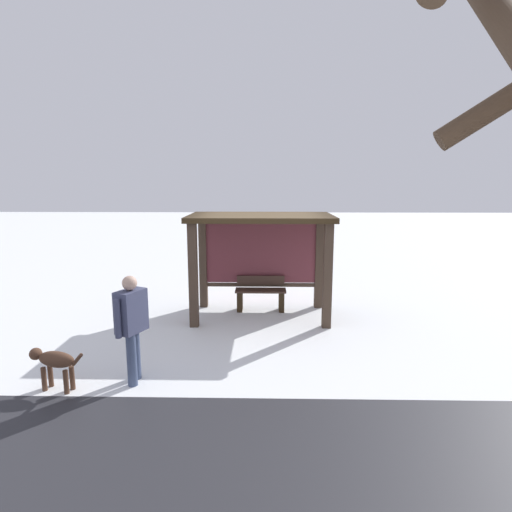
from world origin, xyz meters
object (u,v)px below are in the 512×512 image
at_px(bench_left_inside, 261,295).
at_px(dog, 54,362).
at_px(person_walking, 132,321).
at_px(bus_shelter, 261,239).

height_order(bench_left_inside, dog, bench_left_inside).
relative_size(person_walking, dog, 1.90).
xyz_separation_m(bus_shelter, dog, (-2.87, -3.50, -1.25)).
height_order(bus_shelter, dog, bus_shelter).
bearing_deg(bench_left_inside, dog, -127.56).
distance_m(person_walking, dog, 1.19).
height_order(bench_left_inside, person_walking, person_walking).
height_order(bus_shelter, person_walking, bus_shelter).
relative_size(bench_left_inside, person_walking, 0.71).
distance_m(bus_shelter, dog, 4.70).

